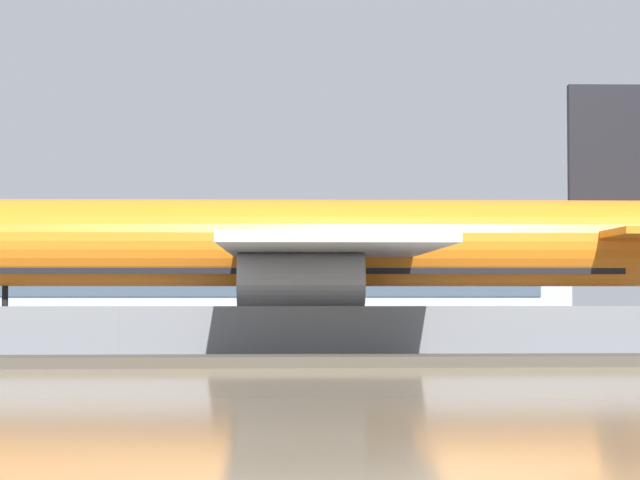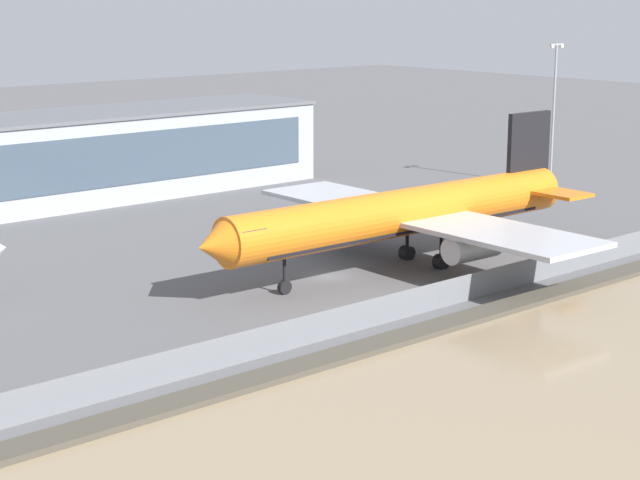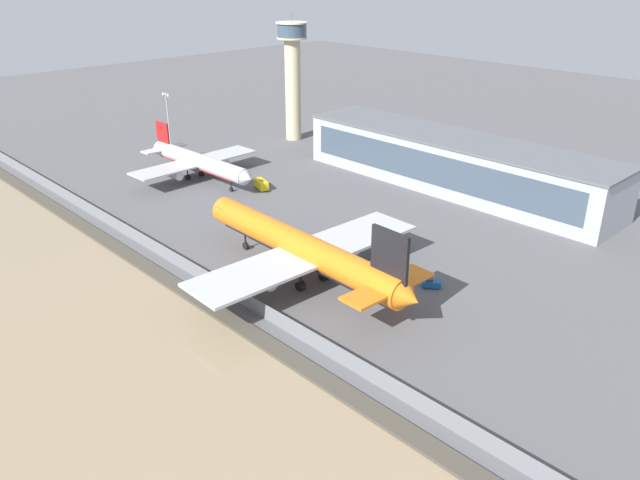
{
  "view_description": "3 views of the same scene",
  "coord_description": "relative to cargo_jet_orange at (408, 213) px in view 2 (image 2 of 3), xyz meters",
  "views": [
    {
      "loc": [
        6.34,
        -77.76,
        3.28
      ],
      "look_at": [
        10.8,
        -0.05,
        6.71
      ],
      "focal_mm": 70.0,
      "sensor_mm": 36.0,
      "label": 1
    },
    {
      "loc": [
        -74.89,
        -84.29,
        30.25
      ],
      "look_at": [
        -1.14,
        0.58,
        4.17
      ],
      "focal_mm": 60.0,
      "sensor_mm": 36.0,
      "label": 2
    },
    {
      "loc": [
        83.0,
        -69.2,
        52.72
      ],
      "look_at": [
        6.14,
        4.64,
        4.59
      ],
      "focal_mm": 35.0,
      "sensor_mm": 36.0,
      "label": 3
    }
  ],
  "objects": [
    {
      "name": "shoreline_seawall",
      "position": [
        -9.19,
        -17.94,
        -5.95
      ],
      "size": [
        320.0,
        3.0,
        0.5
      ],
      "color": "#474238",
      "rests_on": "ground"
    },
    {
      "name": "cargo_jet_orange",
      "position": [
        0.0,
        0.0,
        0.0
      ],
      "size": [
        54.09,
        46.06,
        16.23
      ],
      "color": "orange",
      "rests_on": "ground"
    },
    {
      "name": "perimeter_fence",
      "position": [
        -9.19,
        -13.44,
        -4.83
      ],
      "size": [
        280.0,
        0.1,
        2.72
      ],
      "color": "slate",
      "rests_on": "ground"
    },
    {
      "name": "terminal_building",
      "position": [
        -10.88,
        60.73,
        0.27
      ],
      "size": [
        83.5,
        18.38,
        12.92
      ],
      "color": "#9EA3AD",
      "rests_on": "ground"
    },
    {
      "name": "ground_plane",
      "position": [
        -9.19,
        2.56,
        -6.2
      ],
      "size": [
        500.0,
        500.0,
        0.0
      ],
      "primitive_type": "plane",
      "color": "#565659"
    },
    {
      "name": "baggage_tug",
      "position": [
        17.77,
        14.3,
        -5.39
      ],
      "size": [
        3.48,
        3.28,
        1.8
      ],
      "color": "#19519E",
      "rests_on": "ground"
    },
    {
      "name": "apron_light_mast_apron_west",
      "position": [
        54.6,
        21.56,
        6.42
      ],
      "size": [
        3.2,
        0.4,
        22.63
      ],
      "color": "#93969B",
      "rests_on": "ground"
    }
  ]
}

